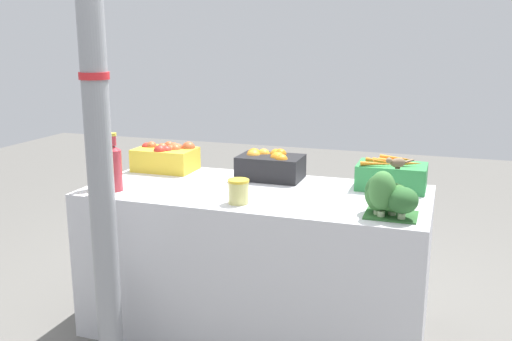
{
  "coord_description": "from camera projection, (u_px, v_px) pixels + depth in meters",
  "views": [
    {
      "loc": [
        0.89,
        -2.61,
        1.5
      ],
      "look_at": [
        0.0,
        0.0,
        0.86
      ],
      "focal_mm": 40.0,
      "sensor_mm": 36.0,
      "label": 1
    }
  ],
  "objects": [
    {
      "name": "market_table",
      "position": [
        256.0,
        261.0,
        2.94
      ],
      "size": [
        1.7,
        0.76,
        0.76
      ],
      "primitive_type": "cube",
      "color": "silver",
      "rests_on": "ground_plane"
    },
    {
      "name": "support_pole",
      "position": [
        94.0,
        80.0,
        2.34
      ],
      "size": [
        0.12,
        0.12,
        2.66
      ],
      "color": "gray",
      "rests_on": "ground_plane"
    },
    {
      "name": "ground_plane",
      "position": [
        256.0,
        328.0,
        3.03
      ],
      "size": [
        10.0,
        10.0,
        0.0
      ],
      "primitive_type": "plane",
      "color": "#605E59"
    },
    {
      "name": "pickle_jar",
      "position": [
        238.0,
        191.0,
        2.61
      ],
      "size": [
        0.1,
        0.1,
        0.11
      ],
      "color": "#D1CC75",
      "rests_on": "market_table"
    },
    {
      "name": "juice_bottle_golden",
      "position": [
        97.0,
        166.0,
        2.85
      ],
      "size": [
        0.07,
        0.07,
        0.28
      ],
      "color": "gold",
      "rests_on": "market_table"
    },
    {
      "name": "juice_bottle_ruby",
      "position": [
        114.0,
        167.0,
        2.81
      ],
      "size": [
        0.08,
        0.08,
        0.29
      ],
      "color": "#B2333D",
      "rests_on": "market_table"
    },
    {
      "name": "sparrow_bird",
      "position": [
        397.0,
        162.0,
        2.4
      ],
      "size": [
        0.12,
        0.09,
        0.05
      ],
      "rotation": [
        0.0,
        0.0,
        -2.51
      ],
      "color": "#4C3D2D",
      "rests_on": "broccoli_pile"
    },
    {
      "name": "orange_crate",
      "position": [
        270.0,
        165.0,
        3.07
      ],
      "size": [
        0.34,
        0.23,
        0.16
      ],
      "color": "black",
      "rests_on": "market_table"
    },
    {
      "name": "broccoli_pile",
      "position": [
        387.0,
        196.0,
        2.41
      ],
      "size": [
        0.23,
        0.21,
        0.2
      ],
      "color": "#2D602D",
      "rests_on": "market_table"
    },
    {
      "name": "carrot_crate",
      "position": [
        392.0,
        175.0,
        2.86
      ],
      "size": [
        0.34,
        0.23,
        0.16
      ],
      "color": "#2D8442",
      "rests_on": "market_table"
    },
    {
      "name": "apple_crate",
      "position": [
        166.0,
        157.0,
        3.26
      ],
      "size": [
        0.34,
        0.23,
        0.16
      ],
      "color": "gold",
      "rests_on": "market_table"
    }
  ]
}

